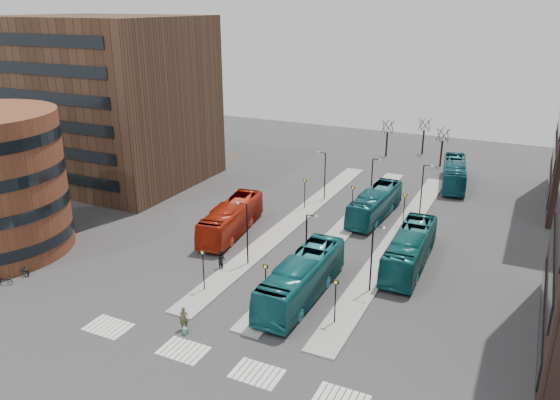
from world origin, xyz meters
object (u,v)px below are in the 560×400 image
at_px(suitcase, 185,331).
at_px(teal_bus_d, 454,173).
at_px(commuter_b, 298,288).
at_px(commuter_c, 284,276).
at_px(traveller, 184,319).
at_px(teal_bus_a, 302,278).
at_px(red_bus, 231,218).
at_px(teal_bus_b, 375,204).
at_px(bicycle_near, 4,280).
at_px(bicycle_far, 22,271).
at_px(teal_bus_c, 410,249).
at_px(commuter_a, 221,259).
at_px(bicycle_mid, 25,269).

relative_size(suitcase, teal_bus_d, 0.04).
distance_m(commuter_b, commuter_c, 2.45).
xyz_separation_m(suitcase, traveller, (-0.42, 0.48, 0.70)).
xyz_separation_m(suitcase, teal_bus_a, (5.72, 8.80, 1.57)).
relative_size(traveller, commuter_c, 1.06).
bearing_deg(red_bus, teal_bus_b, 33.99).
distance_m(suitcase, teal_bus_d, 47.15).
distance_m(teal_bus_d, bicycle_near, 55.74).
relative_size(commuter_b, bicycle_far, 1.03).
relative_size(teal_bus_c, traveller, 6.62).
bearing_deg(bicycle_near, teal_bus_d, -58.08).
height_order(teal_bus_a, teal_bus_d, teal_bus_a).
bearing_deg(teal_bus_c, teal_bus_b, 119.96).
relative_size(suitcase, teal_bus_c, 0.04).
relative_size(traveller, commuter_a, 1.01).
height_order(teal_bus_d, commuter_a, teal_bus_d).
relative_size(bicycle_near, bicycle_far, 0.91).
xyz_separation_m(teal_bus_b, commuter_b, (-0.56, -20.68, -0.77)).
relative_size(teal_bus_d, traveller, 6.43).
bearing_deg(teal_bus_c, commuter_a, -153.89).
height_order(teal_bus_c, bicycle_near, teal_bus_c).
bearing_deg(teal_bus_b, traveller, -99.65).
xyz_separation_m(suitcase, bicycle_far, (-18.93, 1.31, 0.22)).
distance_m(suitcase, commuter_b, 10.26).
bearing_deg(traveller, teal_bus_a, 25.67).
relative_size(suitcase, commuter_a, 0.26).
xyz_separation_m(teal_bus_a, bicycle_far, (-24.65, -7.49, -1.35)).
relative_size(traveller, bicycle_near, 1.18).
bearing_deg(teal_bus_b, commuter_a, -113.08).
bearing_deg(teal_bus_a, suitcase, -122.91).
xyz_separation_m(red_bus, commuter_b, (12.07, -9.47, -0.80)).
distance_m(teal_bus_c, bicycle_mid, 35.80).
bearing_deg(commuter_a, bicycle_far, 50.04).
bearing_deg(bicycle_near, bicycle_mid, -23.88).
distance_m(teal_bus_b, commuter_b, 20.71).
bearing_deg(commuter_b, suitcase, 154.03).
distance_m(bicycle_mid, bicycle_far, 0.32).
distance_m(suitcase, teal_bus_c, 22.51).
distance_m(teal_bus_d, traveller, 46.78).
bearing_deg(red_bus, commuter_c, -46.13).
bearing_deg(traveller, teal_bus_d, 46.14).
height_order(suitcase, teal_bus_a, teal_bus_a).
bearing_deg(commuter_b, bicycle_mid, 112.45).
distance_m(teal_bus_a, teal_bus_c, 11.96).
distance_m(red_bus, teal_bus_d, 33.29).
xyz_separation_m(teal_bus_a, teal_bus_d, (6.67, 36.66, -0.11)).
relative_size(teal_bus_a, commuter_c, 7.27).
bearing_deg(suitcase, teal_bus_a, 66.47).
height_order(commuter_b, commuter_c, commuter_b).
distance_m(suitcase, traveller, 0.95).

